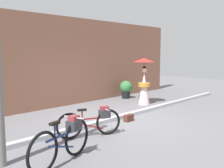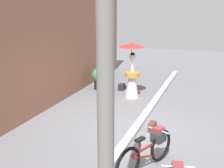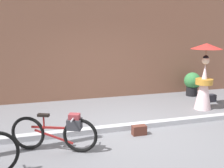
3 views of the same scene
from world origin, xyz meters
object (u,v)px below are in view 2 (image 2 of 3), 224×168
potted_plant_by_door (99,77)px  person_with_parasol (132,69)px  bicycle_near_officer (148,150)px  backpack_on_pavement (122,87)px  backpack_spare (152,126)px  utility_pole (105,75)px

potted_plant_by_door → person_with_parasol: bearing=-112.2°
bicycle_near_officer → backpack_on_pavement: bicycle_near_officer is taller
bicycle_near_officer → backpack_spare: size_ratio=5.02×
backpack_on_pavement → utility_pole: utility_pole is taller
bicycle_near_officer → backpack_spare: bicycle_near_officer is taller
backpack_on_pavement → utility_pole: size_ratio=0.06×
potted_plant_by_door → backpack_spare: potted_plant_by_door is taller
utility_pole → backpack_spare: bearing=5.0°
potted_plant_by_door → backpack_on_pavement: 0.93m
bicycle_near_officer → backpack_spare: bearing=9.7°
backpack_on_pavement → backpack_spare: 3.77m
person_with_parasol → utility_pole: utility_pole is taller
utility_pole → person_with_parasol: bearing=14.0°
potted_plant_by_door → bicycle_near_officer: bearing=-148.0°
person_with_parasol → potted_plant_by_door: (0.60, 1.46, -0.53)m
potted_plant_by_door → backpack_spare: 4.19m
bicycle_near_officer → utility_pole: utility_pole is taller
potted_plant_by_door → backpack_on_pavement: size_ratio=2.82×
backpack_on_pavement → backpack_spare: size_ratio=0.92×
bicycle_near_officer → backpack_on_pavement: bearing=23.7°
person_with_parasol → backpack_spare: 2.98m
bicycle_near_officer → backpack_on_pavement: size_ratio=5.44×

